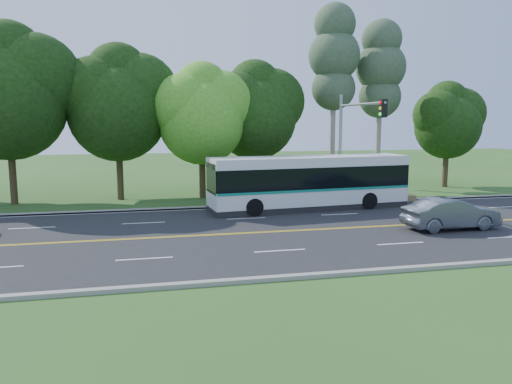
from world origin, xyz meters
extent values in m
plane|color=#2C541C|center=(0.00, 0.00, 0.00)|extent=(120.00, 120.00, 0.00)
cube|color=black|center=(0.00, 0.00, 0.01)|extent=(60.00, 14.00, 0.02)
cube|color=gray|center=(0.00, 7.15, 0.07)|extent=(60.00, 0.30, 0.15)
cube|color=gray|center=(0.00, -7.15, 0.07)|extent=(60.00, 0.30, 0.15)
cube|color=#2C541C|center=(0.00, 9.00, 0.05)|extent=(60.00, 4.00, 0.10)
cube|color=gold|center=(0.00, -0.08, 0.02)|extent=(57.00, 0.10, 0.00)
cube|color=gold|center=(0.00, 0.08, 0.02)|extent=(57.00, 0.10, 0.00)
cube|color=silver|center=(-6.00, -3.50, 0.02)|extent=(2.20, 0.12, 0.00)
cube|color=silver|center=(-0.50, -3.50, 0.02)|extent=(2.20, 0.12, 0.00)
cube|color=silver|center=(5.00, -3.50, 0.02)|extent=(2.20, 0.12, 0.00)
cube|color=silver|center=(10.50, -3.50, 0.02)|extent=(2.20, 0.12, 0.00)
cube|color=silver|center=(-11.50, 3.50, 0.02)|extent=(2.20, 0.12, 0.00)
cube|color=silver|center=(-6.00, 3.50, 0.02)|extent=(2.20, 0.12, 0.00)
cube|color=silver|center=(-0.50, 3.50, 0.02)|extent=(2.20, 0.12, 0.00)
cube|color=silver|center=(5.00, 3.50, 0.02)|extent=(2.20, 0.12, 0.00)
cube|color=silver|center=(10.50, 3.50, 0.02)|extent=(2.20, 0.12, 0.00)
cube|color=silver|center=(16.00, 3.50, 0.02)|extent=(2.20, 0.12, 0.00)
cube|color=silver|center=(0.00, 6.85, 0.02)|extent=(57.00, 0.12, 0.00)
cube|color=silver|center=(0.00, -6.85, 0.02)|extent=(57.00, 0.12, 0.00)
cylinder|color=black|center=(-14.00, 11.00, 1.98)|extent=(0.44, 0.44, 3.96)
sphere|color=black|center=(-14.00, 11.00, 6.48)|extent=(7.20, 7.20, 7.20)
sphere|color=black|center=(-12.38, 11.30, 7.92)|extent=(5.76, 5.76, 5.76)
sphere|color=black|center=(-13.90, 11.40, 9.18)|extent=(4.68, 4.68, 4.68)
cylinder|color=black|center=(-7.50, 12.00, 1.80)|extent=(0.44, 0.44, 3.60)
sphere|color=black|center=(-7.50, 12.00, 5.91)|extent=(6.60, 6.60, 6.60)
sphere|color=black|center=(-6.02, 12.30, 7.23)|extent=(5.28, 5.28, 5.28)
sphere|color=black|center=(-8.82, 11.80, 7.06)|extent=(4.95, 4.95, 4.95)
sphere|color=black|center=(-7.40, 12.40, 8.38)|extent=(4.29, 4.29, 4.29)
cylinder|color=black|center=(-2.00, 11.00, 1.62)|extent=(0.44, 0.44, 3.24)
sphere|color=#3E851B|center=(-2.00, 11.00, 5.27)|extent=(5.80, 5.80, 5.80)
sphere|color=#3E851B|center=(-0.69, 11.30, 6.43)|extent=(4.64, 4.64, 4.64)
sphere|color=#3E851B|center=(-3.16, 10.80, 6.29)|extent=(4.35, 4.35, 4.35)
sphere|color=#3E851B|center=(-1.90, 11.40, 7.45)|extent=(3.77, 3.77, 3.77)
cylinder|color=black|center=(2.00, 12.50, 1.71)|extent=(0.44, 0.44, 3.42)
sphere|color=black|center=(2.00, 12.50, 5.52)|extent=(6.00, 6.00, 6.00)
sphere|color=black|center=(3.35, 12.80, 6.72)|extent=(4.80, 4.80, 4.80)
sphere|color=black|center=(0.80, 12.30, 6.57)|extent=(4.50, 4.50, 4.50)
sphere|color=black|center=(2.10, 12.90, 7.77)|extent=(3.90, 3.90, 3.90)
cylinder|color=gray|center=(8.00, 12.50, 4.90)|extent=(0.40, 0.40, 9.80)
sphere|color=#364C2F|center=(8.00, 12.50, 7.70)|extent=(3.23, 3.23, 3.23)
sphere|color=#364C2F|center=(8.00, 12.50, 10.08)|extent=(3.80, 3.80, 3.80)
sphere|color=#364C2F|center=(8.00, 12.50, 12.32)|extent=(3.04, 3.04, 3.04)
cylinder|color=gray|center=(12.00, 13.00, 4.55)|extent=(0.40, 0.40, 9.10)
sphere|color=#364C2F|center=(12.00, 13.00, 7.15)|extent=(3.23, 3.23, 3.23)
sphere|color=#364C2F|center=(12.00, 13.00, 9.36)|extent=(3.80, 3.80, 3.80)
sphere|color=#364C2F|center=(12.00, 13.00, 11.44)|extent=(3.04, 3.04, 3.04)
cylinder|color=black|center=(18.00, 13.00, 1.53)|extent=(0.44, 0.44, 3.06)
sphere|color=black|center=(18.00, 13.00, 4.88)|extent=(5.20, 5.20, 5.20)
sphere|color=black|center=(19.17, 13.30, 5.92)|extent=(4.16, 4.16, 4.16)
sphere|color=black|center=(16.96, 12.80, 5.79)|extent=(3.90, 3.90, 3.90)
sphere|color=black|center=(18.10, 13.40, 6.83)|extent=(3.38, 3.38, 3.38)
sphere|color=maroon|center=(3.00, 8.20, 0.75)|extent=(1.50, 1.50, 1.50)
sphere|color=maroon|center=(4.00, 8.20, 0.75)|extent=(1.50, 1.50, 1.50)
sphere|color=maroon|center=(5.00, 8.20, 0.75)|extent=(1.50, 1.50, 1.50)
sphere|color=maroon|center=(6.00, 8.20, 0.75)|extent=(1.50, 1.50, 1.50)
sphere|color=maroon|center=(7.00, 8.20, 0.75)|extent=(1.50, 1.50, 1.50)
sphere|color=maroon|center=(8.00, 8.20, 0.75)|extent=(1.50, 1.50, 1.50)
sphere|color=maroon|center=(9.00, 8.20, 0.75)|extent=(1.50, 1.50, 1.50)
sphere|color=maroon|center=(10.00, 8.20, 0.75)|extent=(1.50, 1.50, 1.50)
sphere|color=maroon|center=(11.00, 8.20, 0.75)|extent=(1.50, 1.50, 1.50)
cube|color=olive|center=(10.00, 7.40, 0.20)|extent=(3.50, 1.40, 0.40)
cylinder|color=gray|center=(6.50, 7.30, 3.50)|extent=(0.20, 0.20, 7.00)
cylinder|color=gray|center=(6.50, 4.30, 6.30)|extent=(0.14, 6.00, 0.14)
cube|color=black|center=(6.50, 1.50, 6.00)|extent=(0.32, 0.28, 0.95)
sphere|color=red|center=(6.33, 1.50, 6.30)|extent=(0.18, 0.18, 0.18)
sphere|color=yellow|center=(6.33, 1.50, 6.00)|extent=(0.18, 0.18, 0.18)
sphere|color=#19D833|center=(6.33, 1.50, 5.70)|extent=(0.18, 0.18, 0.18)
cube|color=silver|center=(3.88, 5.61, 0.88)|extent=(12.42, 3.74, 1.01)
cube|color=black|center=(3.88, 5.61, 2.02)|extent=(12.37, 3.77, 1.26)
cube|color=silver|center=(3.88, 5.61, 2.94)|extent=(12.42, 3.74, 0.57)
cube|color=#0D7A65|center=(3.88, 5.61, 1.33)|extent=(12.37, 3.78, 0.14)
cube|color=black|center=(-2.18, 5.04, 2.11)|extent=(0.28, 2.39, 1.74)
cube|color=#19E54C|center=(-2.17, 5.04, 3.09)|extent=(0.20, 1.56, 0.22)
cube|color=black|center=(3.88, 5.61, 0.20)|extent=(12.41, 3.63, 0.36)
cylinder|color=black|center=(0.10, 4.03, 0.53)|extent=(1.04, 0.38, 1.02)
cylinder|color=black|center=(-0.13, 6.46, 0.53)|extent=(1.04, 0.38, 1.02)
cylinder|color=black|center=(7.40, 4.72, 0.53)|extent=(1.04, 0.38, 1.02)
cylinder|color=black|center=(7.17, 7.15, 0.53)|extent=(1.04, 0.38, 1.02)
imported|color=#535A64|center=(8.87, -1.40, 0.80)|extent=(4.78, 1.77, 1.56)
camera|label=1|loc=(-5.92, -22.93, 5.41)|focal=35.00mm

